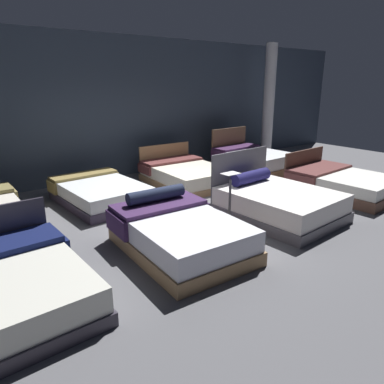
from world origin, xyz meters
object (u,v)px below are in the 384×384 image
bed_1 (179,233)px  bed_2 (277,203)px  bed_7 (252,160)px  price_sign (230,209)px  bed_0 (6,287)px  bed_6 (186,174)px  support_pillar (269,103)px  bed_5 (100,193)px  bed_3 (341,183)px

bed_1 → bed_2: bearing=3.4°
bed_7 → price_sign: size_ratio=2.09×
bed_1 → bed_0: bearing=-177.5°
price_sign → bed_1: bearing=-175.3°
bed_6 → bed_7: (2.28, -0.04, 0.05)m
bed_1 → price_sign: bearing=7.7°
bed_0 → bed_2: size_ratio=0.98×
support_pillar → bed_0: bearing=-156.3°
bed_1 → bed_7: bed_7 is taller
bed_1 → support_pillar: size_ratio=0.61×
bed_0 → bed_5: bearing=48.9°
bed_2 → price_sign: size_ratio=2.11×
price_sign → bed_3: bearing=0.3°
bed_3 → price_sign: (-3.42, -0.01, 0.14)m
bed_3 → bed_5: 5.26m
bed_5 → price_sign: (1.12, -2.68, 0.17)m
bed_6 → bed_2: bearing=-87.9°
bed_0 → bed_3: bearing=-0.6°
bed_6 → bed_7: bed_7 is taller
bed_1 → support_pillar: 7.29m
bed_0 → bed_6: (4.55, 2.82, -0.01)m
bed_5 → bed_7: 4.54m
bed_7 → bed_3: bearing=-92.2°
bed_1 → bed_2: 2.22m
bed_2 → price_sign: bearing=173.4°
bed_7 → bed_1: bearing=-150.3°
bed_2 → bed_6: size_ratio=0.94×
bed_0 → bed_6: 5.35m
bed_2 → bed_6: bed_2 is taller
bed_0 → support_pillar: bearing=22.4°
bed_6 → price_sign: bearing=-110.2°
bed_2 → bed_0: bearing=177.1°
bed_1 → bed_6: bed_6 is taller
bed_0 → bed_2: bearing=-1.4°
bed_2 → price_sign: (-1.13, 0.07, 0.10)m
bed_2 → bed_3: 2.29m
bed_6 → bed_7: size_ratio=1.07×
bed_0 → bed_7: bed_7 is taller
bed_5 → price_sign: size_ratio=2.14×
bed_0 → bed_6: bearing=30.5°
bed_3 → bed_7: size_ratio=1.05×
bed_7 → price_sign: 4.37m
bed_2 → bed_7: 3.61m
bed_6 → bed_0: bearing=-145.9°
bed_3 → support_pillar: support_pillar is taller
bed_3 → bed_6: size_ratio=0.99×
bed_1 → bed_3: (4.51, 0.10, -0.04)m
bed_0 → bed_3: bed_0 is taller
bed_2 → support_pillar: 5.56m
bed_0 → bed_3: 6.83m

